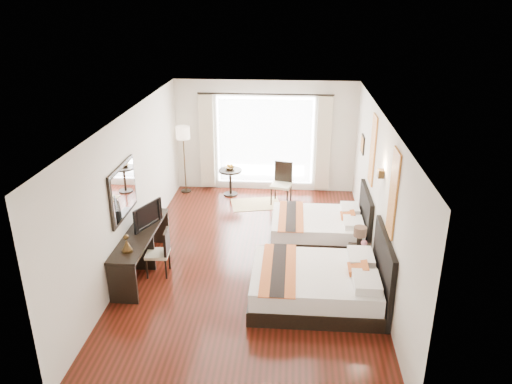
# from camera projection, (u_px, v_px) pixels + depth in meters

# --- Properties ---
(floor) EXTENTS (4.50, 7.50, 0.01)m
(floor) POSITION_uv_depth(u_px,v_px,m) (253.00, 261.00, 9.50)
(floor) COLOR #321309
(floor) RESTS_ON ground
(ceiling) EXTENTS (4.50, 7.50, 0.02)m
(ceiling) POSITION_uv_depth(u_px,v_px,m) (252.00, 117.00, 8.46)
(ceiling) COLOR white
(ceiling) RESTS_ON wall_headboard
(wall_headboard) EXTENTS (0.01, 7.50, 2.80)m
(wall_headboard) POSITION_uv_depth(u_px,v_px,m) (379.00, 196.00, 8.82)
(wall_headboard) COLOR silver
(wall_headboard) RESTS_ON floor
(wall_desk) EXTENTS (0.01, 7.50, 2.80)m
(wall_desk) POSITION_uv_depth(u_px,v_px,m) (131.00, 189.00, 9.14)
(wall_desk) COLOR silver
(wall_desk) RESTS_ON floor
(wall_window) EXTENTS (4.50, 0.01, 2.80)m
(wall_window) POSITION_uv_depth(u_px,v_px,m) (265.00, 137.00, 12.44)
(wall_window) COLOR silver
(wall_window) RESTS_ON floor
(wall_entry) EXTENTS (4.50, 0.01, 2.80)m
(wall_entry) POSITION_uv_depth(u_px,v_px,m) (224.00, 319.00, 5.52)
(wall_entry) COLOR silver
(wall_entry) RESTS_ON floor
(window_glass) EXTENTS (2.40, 0.02, 2.20)m
(window_glass) POSITION_uv_depth(u_px,v_px,m) (265.00, 141.00, 12.46)
(window_glass) COLOR white
(window_glass) RESTS_ON wall_window
(sheer_curtain) EXTENTS (2.30, 0.02, 2.10)m
(sheer_curtain) POSITION_uv_depth(u_px,v_px,m) (265.00, 141.00, 12.41)
(sheer_curtain) COLOR white
(sheer_curtain) RESTS_ON wall_window
(drape_left) EXTENTS (0.35, 0.14, 2.35)m
(drape_left) POSITION_uv_depth(u_px,v_px,m) (207.00, 141.00, 12.48)
(drape_left) COLOR beige
(drape_left) RESTS_ON floor
(drape_right) EXTENTS (0.35, 0.14, 2.35)m
(drape_right) POSITION_uv_depth(u_px,v_px,m) (324.00, 144.00, 12.27)
(drape_right) COLOR beige
(drape_right) RESTS_ON floor
(art_panel_near) EXTENTS (0.03, 0.50, 1.35)m
(art_panel_near) POSITION_uv_depth(u_px,v_px,m) (393.00, 193.00, 7.49)
(art_panel_near) COLOR maroon
(art_panel_near) RESTS_ON wall_headboard
(art_panel_far) EXTENTS (0.03, 0.50, 1.35)m
(art_panel_far) POSITION_uv_depth(u_px,v_px,m) (373.00, 150.00, 9.54)
(art_panel_far) COLOR maroon
(art_panel_far) RESTS_ON wall_headboard
(wall_sconce) EXTENTS (0.10, 0.14, 0.14)m
(wall_sconce) POSITION_uv_depth(u_px,v_px,m) (381.00, 174.00, 8.39)
(wall_sconce) COLOR #3F2D16
(wall_sconce) RESTS_ON wall_headboard
(mirror_frame) EXTENTS (0.04, 1.25, 0.95)m
(mirror_frame) POSITION_uv_depth(u_px,v_px,m) (123.00, 191.00, 8.65)
(mirror_frame) COLOR black
(mirror_frame) RESTS_ON wall_desk
(mirror_glass) EXTENTS (0.01, 1.12, 0.82)m
(mirror_glass) POSITION_uv_depth(u_px,v_px,m) (124.00, 191.00, 8.65)
(mirror_glass) COLOR white
(mirror_glass) RESTS_ON mirror_frame
(bed_near) EXTENTS (2.17, 1.69, 1.22)m
(bed_near) POSITION_uv_depth(u_px,v_px,m) (321.00, 284.00, 8.17)
(bed_near) COLOR black
(bed_near) RESTS_ON floor
(bed_far) EXTENTS (1.94, 1.51, 1.09)m
(bed_far) POSITION_uv_depth(u_px,v_px,m) (321.00, 227.00, 10.23)
(bed_far) COLOR black
(bed_far) RESTS_ON floor
(nightstand) EXTENTS (0.40, 0.49, 0.48)m
(nightstand) POSITION_uv_depth(u_px,v_px,m) (360.00, 261.00, 9.03)
(nightstand) COLOR black
(nightstand) RESTS_ON floor
(table_lamp) EXTENTS (0.23, 0.23, 0.36)m
(table_lamp) POSITION_uv_depth(u_px,v_px,m) (360.00, 233.00, 8.93)
(table_lamp) COLOR black
(table_lamp) RESTS_ON nightstand
(vase) EXTENTS (0.14, 0.14, 0.12)m
(vase) POSITION_uv_depth(u_px,v_px,m) (364.00, 248.00, 8.82)
(vase) COLOR black
(vase) RESTS_ON nightstand
(console_desk) EXTENTS (0.50, 2.20, 0.76)m
(console_desk) POSITION_uv_depth(u_px,v_px,m) (142.00, 251.00, 9.07)
(console_desk) COLOR black
(console_desk) RESTS_ON floor
(television) EXTENTS (0.39, 0.75, 0.44)m
(television) POSITION_uv_depth(u_px,v_px,m) (145.00, 215.00, 9.12)
(television) COLOR black
(television) RESTS_ON console_desk
(bronze_figurine) EXTENTS (0.23, 0.23, 0.27)m
(bronze_figurine) POSITION_uv_depth(u_px,v_px,m) (127.00, 244.00, 8.23)
(bronze_figurine) COLOR #3F2D16
(bronze_figurine) RESTS_ON console_desk
(desk_chair) EXTENTS (0.43, 0.43, 0.87)m
(desk_chair) POSITION_uv_depth(u_px,v_px,m) (159.00, 261.00, 8.98)
(desk_chair) COLOR beige
(desk_chair) RESTS_ON floor
(floor_lamp) EXTENTS (0.34, 0.34, 1.70)m
(floor_lamp) POSITION_uv_depth(u_px,v_px,m) (183.00, 137.00, 12.24)
(floor_lamp) COLOR black
(floor_lamp) RESTS_ON floor
(side_table) EXTENTS (0.58, 0.58, 0.67)m
(side_table) POSITION_uv_depth(u_px,v_px,m) (230.00, 182.00, 12.47)
(side_table) COLOR black
(side_table) RESTS_ON floor
(fruit_bowl) EXTENTS (0.31, 0.31, 0.06)m
(fruit_bowl) POSITION_uv_depth(u_px,v_px,m) (230.00, 168.00, 12.36)
(fruit_bowl) COLOR #443218
(fruit_bowl) RESTS_ON side_table
(window_chair) EXTENTS (0.55, 0.55, 1.00)m
(window_chair) POSITION_uv_depth(u_px,v_px,m) (281.00, 191.00, 12.00)
(window_chair) COLOR beige
(window_chair) RESTS_ON floor
(jute_rug) EXTENTS (1.31, 1.03, 0.01)m
(jute_rug) POSITION_uv_depth(u_px,v_px,m) (256.00, 204.00, 12.02)
(jute_rug) COLOR tan
(jute_rug) RESTS_ON floor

